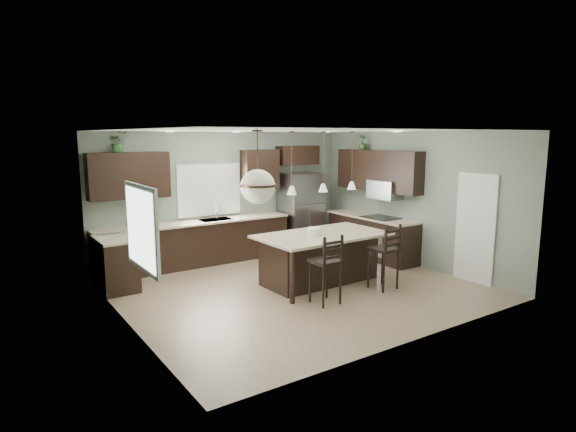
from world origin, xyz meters
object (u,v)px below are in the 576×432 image
Objects in this scene: kitchen_island at (322,258)px; serving_dish at (314,231)px; bar_stool_right at (383,256)px; bar_stool_left at (325,269)px; refrigerator at (301,212)px; plant_back_left at (118,142)px.

kitchen_island is 0.57m from serving_dish.
bar_stool_right reaches higher than serving_dish.
kitchen_island is 1.16m from bar_stool_left.
refrigerator is 3.30m from bar_stool_right.
plant_back_left reaches higher than bar_stool_left.
serving_dish is 1.12m from bar_stool_left.
bar_stool_left is (-0.47, -0.93, -0.41)m from serving_dish.
bar_stool_left reaches higher than serving_dish.
bar_stool_left is at bearing 179.18° from bar_stool_right.
kitchen_island is 4.43m from plant_back_left.
plant_back_left is (-2.91, 2.56, 2.14)m from kitchen_island.
kitchen_island is 2.06× the size of bar_stool_left.
bar_stool_left is (-1.85, -3.28, -0.34)m from refrigerator.
refrigerator is at bearing 59.53° from serving_dish.
refrigerator is 4.43m from plant_back_left.
bar_stool_left is at bearing -116.83° from serving_dish.
plant_back_left reaches higher than serving_dish.
refrigerator is 1.55× the size of bar_stool_right.
plant_back_left is at bearing 137.37° from kitchen_island.
serving_dish is 4.06m from plant_back_left.
refrigerator is at bearing 61.97° from kitchen_island.
plant_back_left reaches higher than bar_stool_right.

